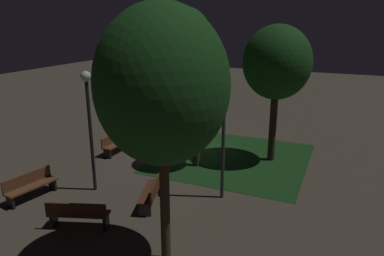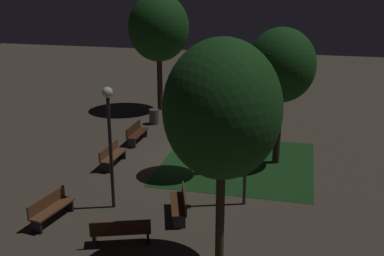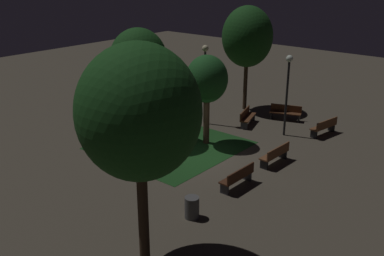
{
  "view_description": "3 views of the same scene",
  "coord_description": "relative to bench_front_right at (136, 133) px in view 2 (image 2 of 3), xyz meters",
  "views": [
    {
      "loc": [
        14.57,
        6.24,
        5.93
      ],
      "look_at": [
        0.46,
        0.08,
        1.3
      ],
      "focal_mm": 33.75,
      "sensor_mm": 36.0,
      "label": 1
    },
    {
      "loc": [
        18.98,
        4.39,
        7.82
      ],
      "look_at": [
        -0.24,
        -0.2,
        1.35
      ],
      "focal_mm": 44.44,
      "sensor_mm": 36.0,
      "label": 2
    },
    {
      "loc": [
        -15.29,
        -12.4,
        8.63
      ],
      "look_at": [
        0.59,
        0.93,
        1.02
      ],
      "focal_mm": 41.94,
      "sensor_mm": 36.0,
      "label": 3
    }
  ],
  "objects": [
    {
      "name": "tree_left_canopy",
      "position": [
        9.06,
        5.72,
        4.03
      ],
      "size": [
        3.06,
        3.06,
        6.36
      ],
      "color": "#423021",
      "rests_on": "ground"
    },
    {
      "name": "ground_plane",
      "position": [
        1.51,
        3.27,
        -0.48
      ],
      "size": [
        60.0,
        60.0,
        0.0
      ],
      "primitive_type": "plane",
      "color": "#4C4438"
    },
    {
      "name": "tree_back_left",
      "position": [
        1.08,
        6.76,
        3.75
      ],
      "size": [
        2.81,
        2.81,
        5.79
      ],
      "color": "#38281C",
      "rests_on": "ground"
    },
    {
      "name": "tree_tall_center",
      "position": [
        -5.85,
        -0.58,
        4.33
      ],
      "size": [
        3.48,
        3.48,
        6.77
      ],
      "color": "#38281C",
      "rests_on": "ground"
    },
    {
      "name": "bench_front_left",
      "position": [
        8.8,
        2.69,
        0.0
      ],
      "size": [
        1.05,
        1.86,
        0.88
      ],
      "color": "#512D19",
      "rests_on": "ground"
    },
    {
      "name": "bench_back_row",
      "position": [
        7.95,
        -0.11,
        0.0
      ],
      "size": [
        1.86,
        0.79,
        0.88
      ],
      "color": "brown",
      "rests_on": "ground"
    },
    {
      "name": "grass_lawn",
      "position": [
        1.55,
        5.17,
        -0.48
      ],
      "size": [
        6.42,
        6.38,
        0.01
      ],
      "primitive_type": "cube",
      "color": "#194219",
      "rests_on": "ground"
    },
    {
      "name": "tree_near_wall",
      "position": [
        2.98,
        4.01,
        2.83
      ],
      "size": [
        2.08,
        2.08,
        4.54
      ],
      "color": "#423021",
      "rests_on": "ground"
    },
    {
      "name": "lamp_post_plaza_east",
      "position": [
        6.55,
        1.52,
        2.47
      ],
      "size": [
        0.36,
        0.36,
        4.31
      ],
      "color": "black",
      "rests_on": "ground"
    },
    {
      "name": "bench_front_right",
      "position": [
        0.0,
        0.0,
        0.0
      ],
      "size": [
        1.81,
        0.52,
        0.88
      ],
      "color": "#422314",
      "rests_on": "ground"
    },
    {
      "name": "trash_bin",
      "position": [
        -2.98,
        -0.05,
        -0.07
      ],
      "size": [
        0.53,
        0.53,
        0.81
      ],
      "primitive_type": "cylinder",
      "color": "#4C4C4C",
      "rests_on": "ground"
    },
    {
      "name": "bench_corner",
      "position": [
        6.65,
        3.96,
        0.0
      ],
      "size": [
        1.86,
        1.01,
        0.88
      ],
      "color": "#512D19",
      "rests_on": "ground"
    },
    {
      "name": "lamp_post_near_wall",
      "position": [
        5.27,
        5.93,
        2.58
      ],
      "size": [
        0.36,
        0.36,
        4.5
      ],
      "color": "#333338",
      "rests_on": "ground"
    },
    {
      "name": "bench_near_trees",
      "position": [
        3.01,
        0.0,
        0.0
      ],
      "size": [
        1.82,
        0.54,
        0.88
      ],
      "color": "brown",
      "rests_on": "ground"
    }
  ]
}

